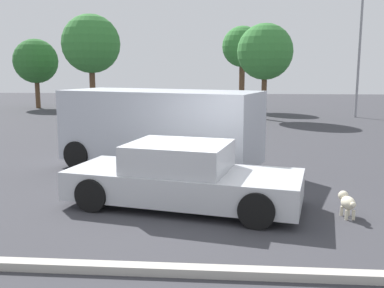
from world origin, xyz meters
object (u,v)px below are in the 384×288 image
at_px(van_white, 161,127).
at_px(light_post_near, 361,26).
at_px(dog, 347,202).
at_px(sedan_foreground, 183,177).
at_px(pedestrian, 116,111).

height_order(van_white, light_post_near, light_post_near).
distance_m(dog, light_post_near, 18.57).
distance_m(sedan_foreground, light_post_near, 19.17).
bearing_deg(light_post_near, pedestrian, -145.26).
relative_size(dog, van_white, 0.11).
height_order(van_white, pedestrian, van_white).
height_order(pedestrian, light_post_near, light_post_near).
height_order(sedan_foreground, pedestrian, pedestrian).
relative_size(van_white, pedestrian, 3.31).
distance_m(van_white, pedestrian, 6.12).
height_order(dog, pedestrian, pedestrian).
relative_size(van_white, light_post_near, 0.75).
bearing_deg(light_post_near, dog, -106.09).
relative_size(pedestrian, light_post_near, 0.23).
bearing_deg(light_post_near, sedan_foreground, -115.53).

